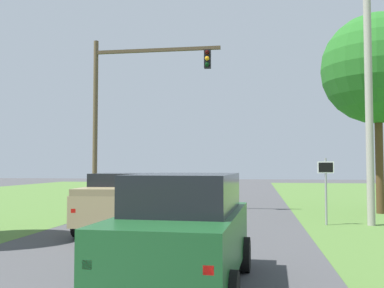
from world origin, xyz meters
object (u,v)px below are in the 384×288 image
object	(u,v)px
pickup_truck_lead	(123,201)
traffic_light	(124,100)
utility_pole_right	(369,97)
red_suv_near	(185,229)
keep_moving_sign	(326,182)
oak_tree_right	(377,69)

from	to	relation	value
pickup_truck_lead	traffic_light	size ratio (longest dim) A/B	0.61
pickup_truck_lead	traffic_light	world-z (taller)	traffic_light
traffic_light	utility_pole_right	distance (m)	11.45
red_suv_near	keep_moving_sign	size ratio (longest dim) A/B	1.91
red_suv_near	pickup_truck_lead	world-z (taller)	red_suv_near
pickup_truck_lead	oak_tree_right	bearing A→B (deg)	34.29
red_suv_near	traffic_light	bearing A→B (deg)	112.19
red_suv_near	traffic_light	size ratio (longest dim) A/B	0.56
oak_tree_right	utility_pole_right	xyz separation A→B (m)	(-1.46, -4.30, -1.99)
pickup_truck_lead	keep_moving_sign	xyz separation A→B (m)	(7.09, 2.51, 0.60)
keep_moving_sign	utility_pole_right	distance (m)	3.58
traffic_light	utility_pole_right	bearing A→B (deg)	-19.60
pickup_truck_lead	keep_moving_sign	size ratio (longest dim) A/B	2.07
oak_tree_right	traffic_light	bearing A→B (deg)	-177.80
red_suv_near	oak_tree_right	distance (m)	16.17
oak_tree_right	pickup_truck_lead	bearing A→B (deg)	-145.71
red_suv_near	oak_tree_right	size ratio (longest dim) A/B	0.51
red_suv_near	oak_tree_right	world-z (taller)	oak_tree_right
utility_pole_right	oak_tree_right	bearing A→B (deg)	71.30
red_suv_near	keep_moving_sign	distance (m)	9.82
oak_tree_right	utility_pole_right	distance (m)	4.96
traffic_light	red_suv_near	bearing A→B (deg)	-67.81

